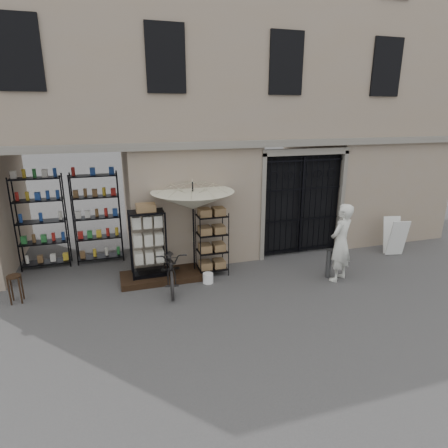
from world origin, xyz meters
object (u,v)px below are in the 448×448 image
object	(u,v)px
wooden_stool	(16,288)
shopkeeper	(337,279)
wire_rack	(212,244)
market_umbrella	(193,195)
steel_bollard	(329,264)
display_cabinet	(148,247)
white_bucket	(208,278)
easel_sign	(395,236)
bicycle	(172,287)

from	to	relation	value
wooden_stool	shopkeeper	distance (m)	7.52
wire_rack	market_umbrella	distance (m)	1.35
steel_bollard	market_umbrella	bearing A→B (deg)	159.55
steel_bollard	shopkeeper	world-z (taller)	steel_bollard
wire_rack	shopkeeper	bearing A→B (deg)	-38.54
wooden_stool	shopkeeper	bearing A→B (deg)	-8.33
market_umbrella	shopkeeper	world-z (taller)	market_umbrella
display_cabinet	steel_bollard	bearing A→B (deg)	2.50
white_bucket	easel_sign	distance (m)	5.72
display_cabinet	white_bucket	size ratio (longest dim) A/B	6.88
white_bucket	steel_bollard	distance (m)	3.06
display_cabinet	easel_sign	bearing A→B (deg)	14.84
bicycle	shopkeeper	bearing A→B (deg)	-4.54
market_umbrella	wire_rack	bearing A→B (deg)	-11.05
white_bucket	shopkeeper	distance (m)	3.25
wire_rack	wooden_stool	world-z (taller)	wire_rack
wire_rack	steel_bollard	size ratio (longest dim) A/B	2.26
white_bucket	wooden_stool	world-z (taller)	wooden_stool
display_cabinet	wire_rack	distance (m)	1.60
display_cabinet	bicycle	distance (m)	1.13
display_cabinet	steel_bollard	world-z (taller)	display_cabinet
display_cabinet	market_umbrella	xyz separation A→B (m)	(1.15, 0.01, 1.21)
display_cabinet	wooden_stool	distance (m)	2.99
white_bucket	easel_sign	world-z (taller)	easel_sign
display_cabinet	shopkeeper	size ratio (longest dim) A/B	0.90
white_bucket	bicycle	world-z (taller)	bicycle
display_cabinet	shopkeeper	world-z (taller)	display_cabinet
market_umbrella	white_bucket	world-z (taller)	market_umbrella
white_bucket	wooden_stool	xyz separation A→B (m)	(-4.28, 0.31, 0.21)
bicycle	easel_sign	xyz separation A→B (m)	(6.59, 0.18, 0.56)
wire_rack	wooden_stool	xyz separation A→B (m)	(-4.52, -0.20, -0.48)
wire_rack	bicycle	xyz separation A→B (m)	(-1.13, -0.46, -0.81)
white_bucket	steel_bollard	xyz separation A→B (m)	(2.99, -0.59, 0.24)
market_umbrella	white_bucket	size ratio (longest dim) A/B	11.32
bicycle	display_cabinet	bearing A→B (deg)	138.06
market_umbrella	steel_bollard	distance (m)	3.82
steel_bollard	easel_sign	bearing A→B (deg)	16.96
bicycle	wooden_stool	xyz separation A→B (m)	(-3.39, 0.26, 0.33)
display_cabinet	wooden_stool	bearing A→B (deg)	-156.90
market_umbrella	steel_bollard	size ratio (longest dim) A/B	3.95
shopkeeper	easel_sign	xyz separation A→B (m)	(2.55, 1.01, 0.56)
display_cabinet	white_bucket	xyz separation A→B (m)	(1.35, -0.58, -0.76)
display_cabinet	market_umbrella	bearing A→B (deg)	18.30
white_bucket	easel_sign	size ratio (longest dim) A/B	0.24
wire_rack	shopkeeper	distance (m)	3.28
display_cabinet	shopkeeper	bearing A→B (deg)	0.82
display_cabinet	market_umbrella	distance (m)	1.66
display_cabinet	bicycle	xyz separation A→B (m)	(0.46, -0.53, -0.88)
display_cabinet	wooden_stool	xyz separation A→B (m)	(-2.93, -0.28, -0.55)
market_umbrella	bicycle	xyz separation A→B (m)	(-0.68, -0.55, -2.09)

